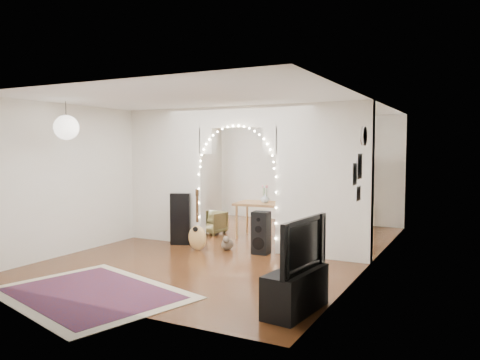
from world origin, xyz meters
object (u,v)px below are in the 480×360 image
at_px(media_console, 296,291).
at_px(dining_table, 265,206).
at_px(floor_speaker, 261,233).
at_px(dining_chair_right, 297,229).
at_px(bookcase, 336,192).
at_px(acoustic_guitar, 197,228).
at_px(dining_chair_left, 212,223).

relative_size(media_console, dining_table, 0.78).
height_order(floor_speaker, dining_chair_right, floor_speaker).
distance_m(bookcase, dining_chair_right, 2.21).
height_order(acoustic_guitar, dining_chair_left, acoustic_guitar).
xyz_separation_m(dining_table, dining_chair_right, (0.66, 0.22, -0.47)).
relative_size(bookcase, dining_table, 1.28).
xyz_separation_m(acoustic_guitar, dining_chair_right, (1.29, 1.90, -0.21)).
xyz_separation_m(floor_speaker, media_console, (1.62, -2.53, -0.13)).
distance_m(acoustic_guitar, dining_chair_right, 2.31).
height_order(media_console, dining_chair_left, dining_chair_left).
bearing_deg(floor_speaker, bookcase, 81.84).
bearing_deg(acoustic_guitar, floor_speaker, -5.24).
relative_size(media_console, bookcase, 0.61).
relative_size(floor_speaker, media_console, 0.77).
height_order(floor_speaker, dining_table, floor_speaker).
distance_m(acoustic_guitar, dining_table, 1.82).
relative_size(media_console, dining_chair_right, 2.11).
distance_m(bookcase, dining_table, 2.50).
xyz_separation_m(media_console, dining_chair_left, (-3.43, 3.82, 0.00)).
xyz_separation_m(dining_chair_left, dining_chair_right, (1.90, 0.35, -0.04)).
relative_size(bookcase, dining_chair_left, 2.95).
xyz_separation_m(acoustic_guitar, dining_table, (0.63, 1.69, 0.26)).
xyz_separation_m(bookcase, dining_chair_right, (-0.22, -2.12, -0.60)).
height_order(acoustic_guitar, floor_speaker, acoustic_guitar).
xyz_separation_m(acoustic_guitar, floor_speaker, (1.19, 0.27, -0.04)).
xyz_separation_m(media_console, bookcase, (-1.30, 6.29, 0.57)).
bearing_deg(dining_chair_left, media_console, -41.02).
bearing_deg(media_console, dining_chair_right, 116.51).
bearing_deg(dining_chair_right, dining_chair_left, -176.93).
bearing_deg(acoustic_guitar, bookcase, 51.47).
bearing_deg(dining_chair_right, acoustic_guitar, -131.24).
bearing_deg(dining_table, bookcase, 63.32).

